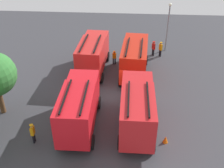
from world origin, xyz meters
TOP-DOWN VIEW (x-y plane):
  - ground_plane at (0.00, 0.00)m, footprint 50.07×50.07m
  - fire_truck_0 at (-4.44, -2.26)m, footprint 7.20×2.75m
  - fire_truck_1 at (4.14, -2.06)m, footprint 7.34×3.13m
  - fire_truck_2 at (-4.51, 2.27)m, footprint 7.23×2.81m
  - fire_truck_3 at (4.75, 2.36)m, footprint 7.30×3.02m
  - firefighter_0 at (8.93, -5.24)m, footprint 0.48×0.41m
  - firefighter_1 at (-6.50, 5.52)m, footprint 0.42×0.28m
  - firefighter_2 at (6.55, 0.20)m, footprint 0.26×0.43m
  - firefighter_3 at (9.05, -4.39)m, footprint 0.48×0.41m
  - traffic_cone_0 at (0.31, 3.50)m, footprint 0.40×0.40m
  - traffic_cone_1 at (-5.83, -4.51)m, footprint 0.41×0.41m
  - lamppost at (10.69, -6.04)m, footprint 0.36×0.36m

SIDE VIEW (x-z plane):
  - ground_plane at x=0.00m, z-range 0.00..0.00m
  - traffic_cone_0 at x=0.31m, z-range 0.00..0.56m
  - traffic_cone_1 at x=-5.83m, z-range 0.00..0.59m
  - firefighter_2 at x=6.55m, z-range 0.09..1.70m
  - firefighter_1 at x=-6.50m, z-range 0.11..1.83m
  - firefighter_0 at x=8.93m, z-range 0.12..1.95m
  - firefighter_3 at x=9.05m, z-range 0.13..1.97m
  - fire_truck_0 at x=-4.44m, z-range 0.21..4.09m
  - fire_truck_1 at x=4.14m, z-range 0.21..4.09m
  - fire_truck_2 at x=-4.51m, z-range 0.21..4.09m
  - fire_truck_3 at x=4.75m, z-range 0.21..4.09m
  - lamppost at x=10.69m, z-range 0.55..6.54m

